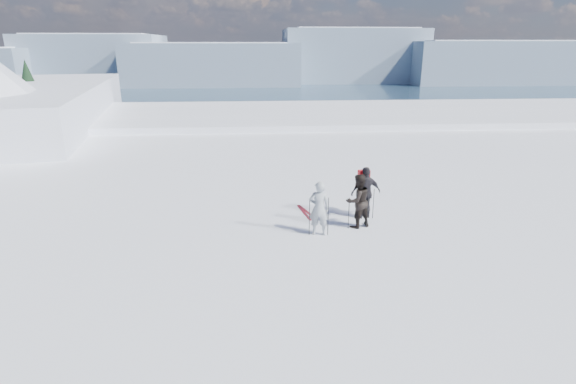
% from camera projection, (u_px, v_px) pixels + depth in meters
% --- Properties ---
extents(lake_basin, '(820.00, 820.00, 71.62)m').
position_uv_depth(lake_basin, '(285.00, 184.00, 43.11)').
color(lake_basin, white).
rests_on(lake_basin, ground).
extents(far_mountain_range, '(770.00, 110.00, 53.00)m').
position_uv_depth(far_mountain_range, '(285.00, 60.00, 448.03)').
color(far_mountain_range, slate).
rests_on(far_mountain_range, ground).
extents(skier_grey, '(0.76, 0.56, 1.91)m').
position_uv_depth(skier_grey, '(319.00, 208.00, 15.21)').
color(skier_grey, '#9AA2A8').
rests_on(skier_grey, ground).
extents(skier_dark, '(1.17, 1.06, 1.96)m').
position_uv_depth(skier_dark, '(358.00, 201.00, 15.85)').
color(skier_dark, black).
rests_on(skier_dark, ground).
extents(skier_pack, '(1.22, 0.67, 1.97)m').
position_uv_depth(skier_pack, '(366.00, 193.00, 16.72)').
color(skier_pack, black).
rests_on(skier_pack, ground).
extents(backpack, '(0.45, 0.31, 0.55)m').
position_uv_depth(backpack, '(365.00, 158.00, 16.56)').
color(backpack, red).
rests_on(backpack, skier_pack).
extents(ski_poles, '(2.60, 1.55, 1.36)m').
position_uv_depth(ski_poles, '(348.00, 211.00, 15.93)').
color(ski_poles, black).
rests_on(ski_poles, ground).
extents(skis_loose, '(0.64, 1.69, 0.03)m').
position_uv_depth(skis_loose, '(306.00, 212.00, 17.50)').
color(skis_loose, black).
rests_on(skis_loose, ground).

